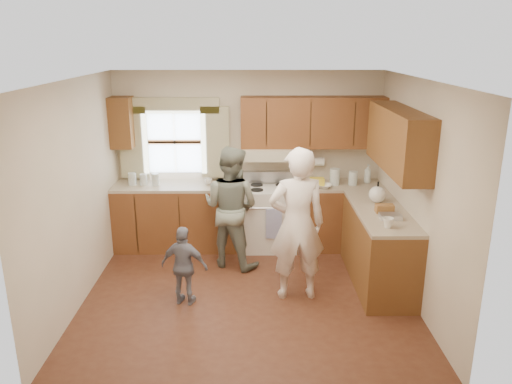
{
  "coord_description": "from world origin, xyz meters",
  "views": [
    {
      "loc": [
        0.05,
        -5.31,
        2.9
      ],
      "look_at": [
        0.1,
        0.4,
        1.15
      ],
      "focal_mm": 35.0,
      "sensor_mm": 36.0,
      "label": 1
    }
  ],
  "objects_px": {
    "woman_right": "(231,207)",
    "child": "(184,266)",
    "woman_left": "(297,224)",
    "stove": "(269,216)"
  },
  "relations": [
    {
      "from": "woman_left",
      "to": "child",
      "type": "xyz_separation_m",
      "value": [
        -1.27,
        -0.17,
        -0.43
      ]
    },
    {
      "from": "woman_left",
      "to": "stove",
      "type": "bearing_deg",
      "value": -85.42
    },
    {
      "from": "stove",
      "to": "child",
      "type": "height_order",
      "value": "stove"
    },
    {
      "from": "woman_left",
      "to": "child",
      "type": "height_order",
      "value": "woman_left"
    },
    {
      "from": "stove",
      "to": "child",
      "type": "relative_size",
      "value": 1.15
    },
    {
      "from": "woman_right",
      "to": "child",
      "type": "height_order",
      "value": "woman_right"
    },
    {
      "from": "woman_right",
      "to": "child",
      "type": "relative_size",
      "value": 1.74
    },
    {
      "from": "woman_right",
      "to": "child",
      "type": "xyz_separation_m",
      "value": [
        -0.49,
        -1.05,
        -0.34
      ]
    },
    {
      "from": "woman_left",
      "to": "woman_right",
      "type": "bearing_deg",
      "value": -53.76
    },
    {
      "from": "woman_left",
      "to": "child",
      "type": "distance_m",
      "value": 1.35
    }
  ]
}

